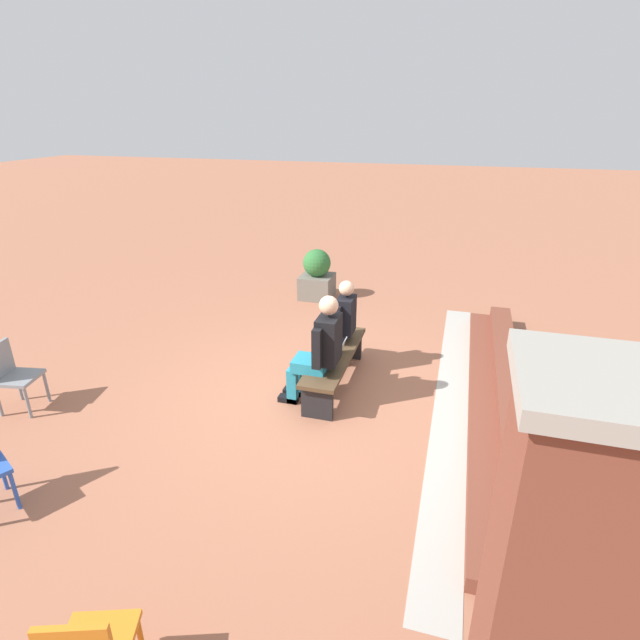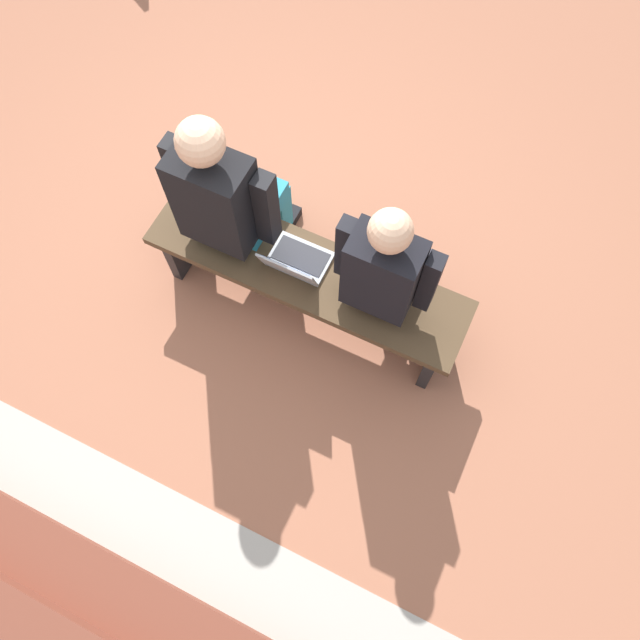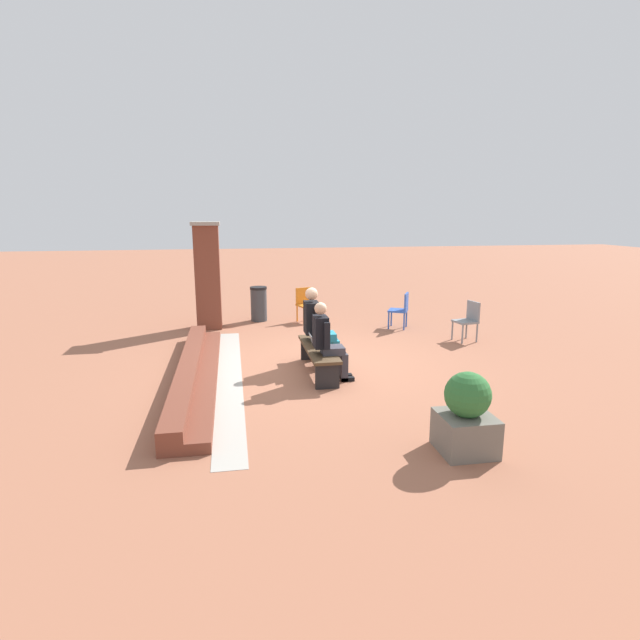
{
  "view_description": "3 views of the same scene",
  "coord_description": "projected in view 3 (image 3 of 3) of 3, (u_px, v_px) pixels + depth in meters",
  "views": [
    {
      "loc": [
        5.12,
        1.5,
        3.3
      ],
      "look_at": [
        -0.41,
        -0.09,
        0.88
      ],
      "focal_mm": 28.0,
      "sensor_mm": 36.0,
      "label": 1
    },
    {
      "loc": [
        -1.14,
        1.5,
        3.4
      ],
      "look_at": [
        -0.65,
        0.47,
        0.77
      ],
      "focal_mm": 35.0,
      "sensor_mm": 36.0,
      "label": 2
    },
    {
      "loc": [
        -8.38,
        1.5,
        2.67
      ],
      "look_at": [
        -0.8,
        0.16,
        1.01
      ],
      "focal_mm": 28.0,
      "sensor_mm": 36.0,
      "label": 3
    }
  ],
  "objects": [
    {
      "name": "brick_steps",
      "position": [
        195.0,
        372.0,
        8.11
      ],
      "size": [
        5.39,
        0.6,
        0.3
      ],
      "color": "brown",
      "rests_on": "ground"
    },
    {
      "name": "plastic_chair_far_left",
      "position": [
        401.0,
        308.0,
        11.65
      ],
      "size": [
        0.57,
        0.57,
        0.84
      ],
      "color": "#2D56B7",
      "rests_on": "ground"
    },
    {
      "name": "laptop",
      "position": [
        317.0,
        343.0,
        8.44
      ],
      "size": [
        0.32,
        0.29,
        0.21
      ],
      "color": "#9EA0A5",
      "rests_on": "bench"
    },
    {
      "name": "concrete_strip",
      "position": [
        230.0,
        377.0,
        8.23
      ],
      "size": [
        6.19,
        0.4,
        0.01
      ],
      "primitive_type": "cube",
      "color": "#A8A399",
      "rests_on": "ground"
    },
    {
      "name": "litter_bin",
      "position": [
        259.0,
        304.0,
        12.47
      ],
      "size": [
        0.42,
        0.42,
        0.86
      ],
      "color": "#383D42",
      "rests_on": "ground"
    },
    {
      "name": "ground_plane",
      "position": [
        321.0,
        365.0,
        8.89
      ],
      "size": [
        60.0,
        60.0,
        0.0
      ],
      "primitive_type": "plane",
      "color": "#9E6047"
    },
    {
      "name": "person_student",
      "position": [
        327.0,
        339.0,
        7.95
      ],
      "size": [
        0.51,
        0.64,
        1.29
      ],
      "color": "#383842",
      "rests_on": "ground"
    },
    {
      "name": "plastic_chair_near_bench_right",
      "position": [
        305.0,
        302.0,
        12.38
      ],
      "size": [
        0.53,
        0.53,
        0.84
      ],
      "color": "orange",
      "rests_on": "ground"
    },
    {
      "name": "brick_pillar_left_of_steps",
      "position": [
        208.0,
        275.0,
        11.54
      ],
      "size": [
        0.64,
        0.64,
        2.46
      ],
      "color": "brown",
      "rests_on": "ground"
    },
    {
      "name": "planter",
      "position": [
        466.0,
        415.0,
        5.6
      ],
      "size": [
        0.6,
        0.6,
        0.94
      ],
      "color": "#6B665B",
      "rests_on": "ground"
    },
    {
      "name": "plastic_chair_foreground",
      "position": [
        468.0,
        318.0,
        10.51
      ],
      "size": [
        0.49,
        0.49,
        0.84
      ],
      "color": "gray",
      "rests_on": "ground"
    },
    {
      "name": "person_adult",
      "position": [
        318.0,
        324.0,
        8.79
      ],
      "size": [
        0.57,
        0.72,
        1.39
      ],
      "color": "teal",
      "rests_on": "ground"
    },
    {
      "name": "bench",
      "position": [
        318.0,
        353.0,
        8.41
      ],
      "size": [
        1.8,
        0.44,
        0.45
      ],
      "color": "#4C3823",
      "rests_on": "ground"
    }
  ]
}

